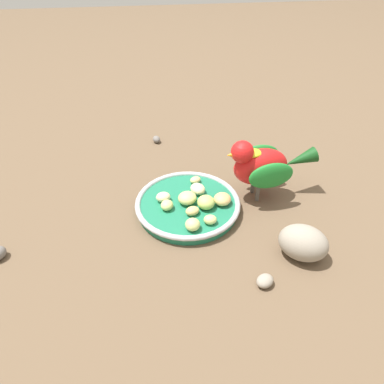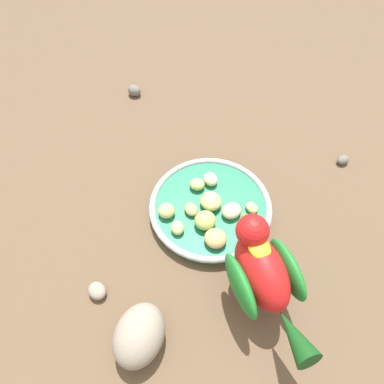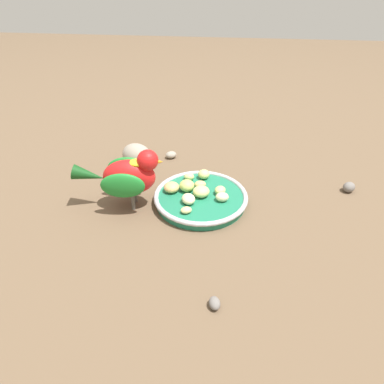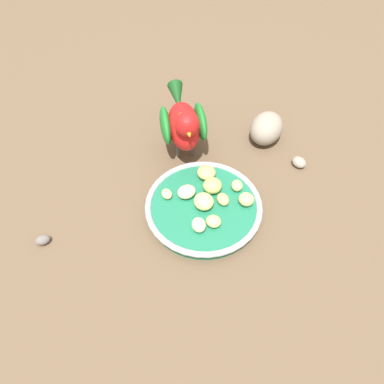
# 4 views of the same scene
# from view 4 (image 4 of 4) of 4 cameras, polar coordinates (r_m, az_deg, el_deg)

# --- Properties ---
(ground_plane) EXTENTS (4.00, 4.00, 0.00)m
(ground_plane) POSITION_cam_4_polar(r_m,az_deg,el_deg) (0.69, 3.78, -1.28)
(ground_plane) COLOR brown
(feeding_bowl) EXTENTS (0.21, 0.21, 0.02)m
(feeding_bowl) POSITION_cam_4_polar(r_m,az_deg,el_deg) (0.66, 1.85, -2.40)
(feeding_bowl) COLOR #1E7251
(feeding_bowl) RESTS_ON ground_plane
(apple_piece_0) EXTENTS (0.04, 0.04, 0.02)m
(apple_piece_0) POSITION_cam_4_polar(r_m,az_deg,el_deg) (0.66, -0.88, 0.11)
(apple_piece_0) COLOR beige
(apple_piece_0) RESTS_ON feeding_bowl
(apple_piece_1) EXTENTS (0.03, 0.03, 0.02)m
(apple_piece_1) POSITION_cam_4_polar(r_m,az_deg,el_deg) (0.62, 1.08, -5.26)
(apple_piece_1) COLOR beige
(apple_piece_1) RESTS_ON feeding_bowl
(apple_piece_2) EXTENTS (0.02, 0.03, 0.02)m
(apple_piece_2) POSITION_cam_4_polar(r_m,az_deg,el_deg) (0.68, 7.18, 1.03)
(apple_piece_2) COLOR #C6D17A
(apple_piece_2) RESTS_ON feeding_bowl
(apple_piece_3) EXTENTS (0.04, 0.05, 0.02)m
(apple_piece_3) POSITION_cam_4_polar(r_m,az_deg,el_deg) (0.64, 1.87, -1.51)
(apple_piece_3) COLOR #C6D17A
(apple_piece_3) RESTS_ON feeding_bowl
(apple_piece_4) EXTENTS (0.05, 0.05, 0.02)m
(apple_piece_4) POSITION_cam_4_polar(r_m,az_deg,el_deg) (0.69, 2.30, 3.11)
(apple_piece_4) COLOR tan
(apple_piece_4) RESTS_ON feeding_bowl
(apple_piece_5) EXTENTS (0.04, 0.03, 0.02)m
(apple_piece_5) POSITION_cam_4_polar(r_m,az_deg,el_deg) (0.62, 3.45, -4.69)
(apple_piece_5) COLOR #C6D17A
(apple_piece_5) RESTS_ON feeding_bowl
(apple_piece_6) EXTENTS (0.03, 0.03, 0.02)m
(apple_piece_6) POSITION_cam_4_polar(r_m,az_deg,el_deg) (0.65, 4.95, -1.16)
(apple_piece_6) COLOR tan
(apple_piece_6) RESTS_ON feeding_bowl
(apple_piece_7) EXTENTS (0.04, 0.04, 0.02)m
(apple_piece_7) POSITION_cam_4_polar(r_m,az_deg,el_deg) (0.65, 8.64, -1.16)
(apple_piece_7) COLOR #C6D17A
(apple_piece_7) RESTS_ON feeding_bowl
(apple_piece_8) EXTENTS (0.05, 0.05, 0.03)m
(apple_piece_8) POSITION_cam_4_polar(r_m,az_deg,el_deg) (0.67, 3.27, 1.03)
(apple_piece_8) COLOR #B2CC66
(apple_piece_8) RESTS_ON feeding_bowl
(apple_piece_9) EXTENTS (0.03, 0.03, 0.01)m
(apple_piece_9) POSITION_cam_4_polar(r_m,az_deg,el_deg) (0.66, -4.03, -0.41)
(apple_piece_9) COLOR #E5C67F
(apple_piece_9) RESTS_ON feeding_bowl
(parrot) EXTENTS (0.10, 0.20, 0.14)m
(parrot) POSITION_cam_4_polar(r_m,az_deg,el_deg) (0.71, -1.38, 10.95)
(parrot) COLOR #59544C
(parrot) RESTS_ON ground_plane
(rock_large) EXTENTS (0.10, 0.11, 0.06)m
(rock_large) POSITION_cam_4_polar(r_m,az_deg,el_deg) (0.79, 11.76, 9.91)
(rock_large) COLOR gray
(rock_large) RESTS_ON ground_plane
(pebble_1) EXTENTS (0.03, 0.02, 0.02)m
(pebble_1) POSITION_cam_4_polar(r_m,az_deg,el_deg) (0.68, -22.69, -7.07)
(pebble_1) COLOR slate
(pebble_1) RESTS_ON ground_plane
(pebble_2) EXTENTS (0.04, 0.04, 0.02)m
(pebble_2) POSITION_cam_4_polar(r_m,az_deg,el_deg) (0.77, 16.67, 4.57)
(pebble_2) COLOR gray
(pebble_2) RESTS_ON ground_plane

